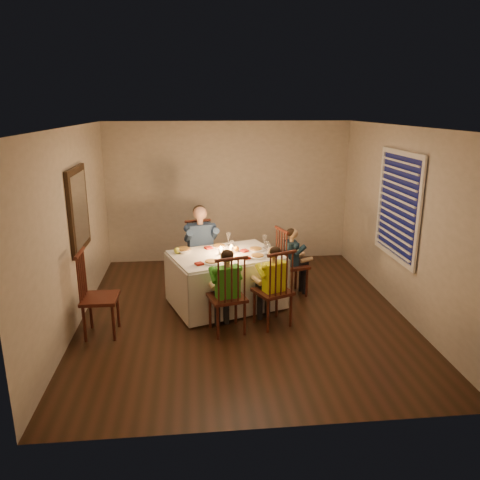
{
  "coord_description": "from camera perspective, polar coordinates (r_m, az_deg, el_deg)",
  "views": [
    {
      "loc": [
        -0.65,
        -6.11,
        2.86
      ],
      "look_at": [
        -0.02,
        0.15,
        1.05
      ],
      "focal_mm": 35.0,
      "sensor_mm": 36.0,
      "label": 1
    }
  ],
  "objects": [
    {
      "name": "setting_green",
      "position": [
        6.38,
        -3.47,
        -2.73
      ],
      "size": [
        0.33,
        0.33,
        0.02
      ],
      "primitive_type": "cylinder",
      "rotation": [
        0.0,
        0.0,
        0.33
      ],
      "color": "white",
      "rests_on": "dining_table"
    },
    {
      "name": "ceiling",
      "position": [
        6.15,
        0.35,
        13.64
      ],
      "size": [
        5.0,
        5.0,
        0.0
      ],
      "primitive_type": "plane",
      "color": "white",
      "rests_on": "wall_back"
    },
    {
      "name": "setting_yellow",
      "position": [
        6.62,
        2.14,
        -2.02
      ],
      "size": [
        0.33,
        0.33,
        0.02
      ],
      "primitive_type": "cylinder",
      "rotation": [
        0.0,
        0.0,
        0.33
      ],
      "color": "white",
      "rests_on": "dining_table"
    },
    {
      "name": "serving_bowl",
      "position": [
        6.86,
        -6.87,
        -1.31
      ],
      "size": [
        0.29,
        0.29,
        0.05
      ],
      "primitive_type": "imported",
      "rotation": [
        0.0,
        0.0,
        0.49
      ],
      "color": "white",
      "rests_on": "dining_table"
    },
    {
      "name": "ground",
      "position": [
        6.78,
        0.31,
        -8.9
      ],
      "size": [
        5.0,
        5.0,
        0.0
      ],
      "primitive_type": "plane",
      "color": "black",
      "rests_on": "ground"
    },
    {
      "name": "chair_near_left",
      "position": [
        6.27,
        -1.57,
        -11.07
      ],
      "size": [
        0.54,
        0.52,
        1.09
      ],
      "primitive_type": null,
      "rotation": [
        0.0,
        0.0,
        3.39
      ],
      "color": "#34160E",
      "rests_on": "ground"
    },
    {
      "name": "child_green",
      "position": [
        6.27,
        -1.57,
        -11.07
      ],
      "size": [
        0.47,
        0.44,
        1.14
      ],
      "primitive_type": null,
      "rotation": [
        0.0,
        0.0,
        3.39
      ],
      "color": "green",
      "rests_on": "ground"
    },
    {
      "name": "wall_mirror",
      "position": [
        6.74,
        -19.09,
        3.53
      ],
      "size": [
        0.06,
        0.95,
        1.15
      ],
      "color": "black",
      "rests_on": "wall_left"
    },
    {
      "name": "chair_adult",
      "position": [
        7.76,
        -4.68,
        -5.61
      ],
      "size": [
        0.52,
        0.51,
        1.09
      ],
      "primitive_type": null,
      "rotation": [
        0.0,
        0.0,
        0.21
      ],
      "color": "#34160E",
      "rests_on": "ground"
    },
    {
      "name": "candle_left",
      "position": [
        6.71,
        -2.39,
        -1.41
      ],
      "size": [
        0.06,
        0.06,
        0.1
      ],
      "primitive_type": "cylinder",
      "color": "white",
      "rests_on": "dining_table"
    },
    {
      "name": "child_yellow",
      "position": [
        6.47,
        3.93,
        -10.21
      ],
      "size": [
        0.49,
        0.47,
        1.11
      ],
      "primitive_type": null,
      "rotation": [
        0.0,
        0.0,
        3.55
      ],
      "color": "#F0F41A",
      "rests_on": "ground"
    },
    {
      "name": "wall_left",
      "position": [
        6.51,
        -19.79,
        1.22
      ],
      "size": [
        0.02,
        5.0,
        2.6
      ],
      "primitive_type": "cube",
      "color": "beige",
      "rests_on": "ground"
    },
    {
      "name": "candle_right",
      "position": [
        6.78,
        -1.05,
        -1.22
      ],
      "size": [
        0.06,
        0.06,
        0.1
      ],
      "primitive_type": "cylinder",
      "color": "white",
      "rests_on": "dining_table"
    },
    {
      "name": "adult",
      "position": [
        7.76,
        -4.68,
        -5.61
      ],
      "size": [
        0.6,
        0.56,
        1.35
      ],
      "primitive_type": null,
      "rotation": [
        0.0,
        0.0,
        0.21
      ],
      "color": "navy",
      "rests_on": "ground"
    },
    {
      "name": "window_blinds",
      "position": [
        6.97,
        18.63,
        3.96
      ],
      "size": [
        0.07,
        1.34,
        1.54
      ],
      "color": "#0D0F36",
      "rests_on": "wall_right"
    },
    {
      "name": "wall_back",
      "position": [
        8.78,
        -1.41,
        5.81
      ],
      "size": [
        4.5,
        0.02,
        2.6
      ],
      "primitive_type": "cube",
      "color": "beige",
      "rests_on": "ground"
    },
    {
      "name": "squash",
      "position": [
        6.83,
        -7.68,
        -1.29
      ],
      "size": [
        0.09,
        0.09,
        0.09
      ],
      "primitive_type": "sphere",
      "color": "#F1F440",
      "rests_on": "dining_table"
    },
    {
      "name": "wall_right",
      "position": [
        6.94,
        19.15,
        2.17
      ],
      "size": [
        0.02,
        5.0,
        2.6
      ],
      "primitive_type": "cube",
      "color": "beige",
      "rests_on": "ground"
    },
    {
      "name": "chair_end",
      "position": [
        7.47,
        6.25,
        -6.55
      ],
      "size": [
        0.53,
        0.54,
        1.09
      ],
      "primitive_type": null,
      "rotation": [
        0.0,
        0.0,
        1.84
      ],
      "color": "#34160E",
      "rests_on": "ground"
    },
    {
      "name": "setting_teal",
      "position": [
        6.93,
        1.92,
        -1.17
      ],
      "size": [
        0.33,
        0.33,
        0.02
      ],
      "primitive_type": "cylinder",
      "rotation": [
        0.0,
        0.0,
        0.33
      ],
      "color": "white",
      "rests_on": "dining_table"
    },
    {
      "name": "child_teal",
      "position": [
        7.47,
        6.25,
        -6.55
      ],
      "size": [
        0.41,
        0.43,
        1.07
      ],
      "primitive_type": null,
      "rotation": [
        0.0,
        0.0,
        1.84
      ],
      "color": "#182F3D",
      "rests_on": "ground"
    },
    {
      "name": "chair_extra",
      "position": [
        6.46,
        -16.33,
        -10.93
      ],
      "size": [
        0.45,
        0.47,
        1.13
      ],
      "primitive_type": null,
      "rotation": [
        0.0,
        0.0,
        1.57
      ],
      "color": "#34160E",
      "rests_on": "ground"
    },
    {
      "name": "dining_table",
      "position": [
        6.83,
        -1.78,
        -3.56
      ],
      "size": [
        1.8,
        1.54,
        0.77
      ],
      "rotation": [
        0.0,
        0.0,
        0.33
      ],
      "color": "silver",
      "rests_on": "ground"
    },
    {
      "name": "orange_fruit",
      "position": [
        6.86,
        -0.46,
        -1.08
      ],
      "size": [
        0.08,
        0.08,
        0.08
      ],
      "primitive_type": "sphere",
      "color": "#FA9F15",
      "rests_on": "dining_table"
    },
    {
      "name": "chair_near_right",
      "position": [
        6.47,
        3.93,
        -10.21
      ],
      "size": [
        0.58,
        0.57,
        1.09
      ],
      "primitive_type": null,
      "rotation": [
        0.0,
        0.0,
        3.55
      ],
      "color": "#34160E",
      "rests_on": "ground"
    },
    {
      "name": "setting_adult",
      "position": [
        7.08,
        -2.53,
        -0.81
      ],
      "size": [
        0.33,
        0.33,
        0.02
      ],
      "primitive_type": "cylinder",
      "rotation": [
        0.0,
        0.0,
        0.33
      ],
      "color": "white",
      "rests_on": "dining_table"
    }
  ]
}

